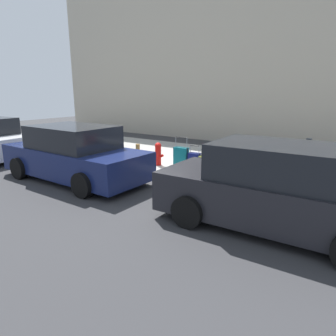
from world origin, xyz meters
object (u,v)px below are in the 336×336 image
at_px(suitcase_navy_4, 194,162).
at_px(suitcase_black_1, 239,169).
at_px(parking_meter, 307,156).
at_px(parked_car_navy_1, 74,155).
at_px(suitcase_silver_2, 221,167).
at_px(suitcase_red_0, 258,169).
at_px(parked_car_charcoal_0, 275,190).
at_px(suitcase_olive_3, 206,165).
at_px(fire_hydrant, 158,153).
at_px(bollard_post, 138,154).
at_px(suitcase_teal_5, 181,158).

bearing_deg(suitcase_navy_4, suitcase_black_1, 179.08).
xyz_separation_m(parking_meter, parked_car_navy_1, (5.84, 2.63, -0.22)).
xyz_separation_m(suitcase_silver_2, parking_meter, (-2.24, -0.28, 0.55)).
bearing_deg(parking_meter, parked_car_navy_1, 24.28).
distance_m(suitcase_black_1, suitcase_silver_2, 0.54).
xyz_separation_m(suitcase_red_0, parked_car_charcoal_0, (-1.11, 2.43, 0.27)).
bearing_deg(parked_car_charcoal_0, suitcase_silver_2, -47.04).
relative_size(suitcase_olive_3, parked_car_navy_1, 0.15).
distance_m(fire_hydrant, bollard_post, 0.77).
height_order(suitcase_red_0, parking_meter, parking_meter).
distance_m(suitcase_black_1, suitcase_navy_4, 1.46).
height_order(suitcase_navy_4, parked_car_charcoal_0, parked_car_charcoal_0).
bearing_deg(parked_car_charcoal_0, suitcase_navy_4, -37.83).
bearing_deg(bollard_post, suitcase_olive_3, -177.67).
bearing_deg(suitcase_olive_3, fire_hydrant, -1.46).
bearing_deg(suitcase_red_0, suitcase_black_1, 3.47).
relative_size(suitcase_black_1, bollard_post, 0.87).
bearing_deg(suitcase_silver_2, suitcase_navy_4, -3.95).
relative_size(suitcase_red_0, suitcase_teal_5, 0.89).
bearing_deg(suitcase_navy_4, parking_meter, -176.04).
xyz_separation_m(fire_hydrant, parking_meter, (-4.54, -0.25, 0.43)).
distance_m(suitcase_silver_2, parked_car_navy_1, 4.31).
distance_m(suitcase_red_0, parked_car_navy_1, 5.28).
relative_size(fire_hydrant, bollard_post, 1.15).
bearing_deg(parked_car_navy_1, suitcase_olive_3, -143.05).
distance_m(suitcase_navy_4, parking_meter, 3.21).
distance_m(suitcase_teal_5, parked_car_navy_1, 3.26).
distance_m(suitcase_olive_3, suitcase_navy_4, 0.44).
height_order(suitcase_silver_2, parked_car_navy_1, parked_car_navy_1).
relative_size(suitcase_silver_2, bollard_post, 1.14).
relative_size(suitcase_olive_3, bollard_post, 1.09).
relative_size(suitcase_red_0, parked_car_navy_1, 0.20).
bearing_deg(suitcase_black_1, suitcase_olive_3, 3.01).
distance_m(suitcase_silver_2, parked_car_charcoal_0, 3.23).
xyz_separation_m(bollard_post, parked_car_navy_1, (0.55, 2.23, 0.28)).
bearing_deg(parked_car_charcoal_0, fire_hydrant, -27.98).
xyz_separation_m(suitcase_red_0, bollard_post, (4.14, 0.19, -0.02)).
height_order(suitcase_red_0, suitcase_black_1, suitcase_red_0).
relative_size(suitcase_red_0, parking_meter, 0.73).
distance_m(fire_hydrant, parking_meter, 4.56).
height_order(suitcase_teal_5, parked_car_navy_1, parked_car_navy_1).
height_order(suitcase_silver_2, bollard_post, suitcase_silver_2).
height_order(suitcase_red_0, suitcase_teal_5, suitcase_teal_5).
bearing_deg(parking_meter, suitcase_red_0, 10.23).
xyz_separation_m(suitcase_black_1, parking_meter, (-1.70, -0.24, 0.56)).
bearing_deg(suitcase_red_0, bollard_post, 2.65).
height_order(fire_hydrant, parked_car_charcoal_0, parked_car_charcoal_0).
height_order(parking_meter, parked_car_charcoal_0, parked_car_charcoal_0).
bearing_deg(suitcase_olive_3, suitcase_teal_5, -3.12).
height_order(suitcase_navy_4, fire_hydrant, suitcase_navy_4).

